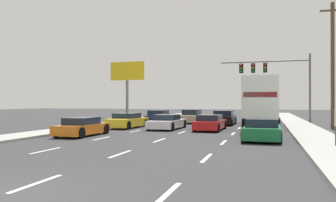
# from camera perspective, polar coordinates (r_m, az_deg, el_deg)

# --- Properties ---
(ground_plane) EXTENTS (140.00, 140.00, 0.00)m
(ground_plane) POSITION_cam_1_polar(r_m,az_deg,el_deg) (31.12, 6.10, -3.97)
(ground_plane) COLOR #333335
(sidewalk_right) EXTENTS (2.42, 80.00, 0.14)m
(sidewalk_right) POSITION_cam_1_polar(r_m,az_deg,el_deg) (25.77, 22.25, -4.57)
(sidewalk_right) COLOR #9E9E99
(sidewalk_right) RESTS_ON ground_plane
(sidewalk_left) EXTENTS (2.42, 80.00, 0.14)m
(sidewalk_left) POSITION_cam_1_polar(r_m,az_deg,el_deg) (29.06, -11.82, -4.09)
(sidewalk_left) COLOR #9E9E99
(sidewalk_left) RESTS_ON ground_plane
(lane_markings) EXTENTS (6.94, 57.00, 0.01)m
(lane_markings) POSITION_cam_1_polar(r_m,az_deg,el_deg) (30.27, 5.81, -4.07)
(lane_markings) COLOR silver
(lane_markings) RESTS_ON ground_plane
(car_navy) EXTENTS (1.94, 4.06, 1.25)m
(car_navy) POSITION_cam_1_polar(r_m,az_deg,el_deg) (34.06, -1.50, -2.67)
(car_navy) COLOR #141E4C
(car_navy) RESTS_ON ground_plane
(car_yellow) EXTENTS (2.04, 4.54, 1.17)m
(car_yellow) POSITION_cam_1_polar(r_m,az_deg,el_deg) (27.20, -6.87, -3.35)
(car_yellow) COLOR yellow
(car_yellow) RESTS_ON ground_plane
(car_orange) EXTENTS (1.83, 4.07, 1.11)m
(car_orange) POSITION_cam_1_polar(r_m,az_deg,el_deg) (21.20, -14.23, -4.28)
(car_orange) COLOR orange
(car_orange) RESTS_ON ground_plane
(car_tan) EXTENTS (1.87, 4.42, 1.34)m
(car_tan) POSITION_cam_1_polar(r_m,az_deg,el_deg) (33.50, 4.02, -2.66)
(car_tan) COLOR tan
(car_tan) RESTS_ON ground_plane
(car_white) EXTENTS (2.07, 4.48, 1.11)m
(car_white) POSITION_cam_1_polar(r_m,az_deg,el_deg) (25.66, -0.16, -3.61)
(car_white) COLOR white
(car_white) RESTS_ON ground_plane
(car_black) EXTENTS (1.95, 4.07, 1.31)m
(car_black) POSITION_cam_1_polar(r_m,az_deg,el_deg) (30.97, 9.37, -2.87)
(car_black) COLOR black
(car_black) RESTS_ON ground_plane
(car_red) EXTENTS (1.91, 4.46, 1.14)m
(car_red) POSITION_cam_1_polar(r_m,az_deg,el_deg) (24.79, 7.11, -3.68)
(car_red) COLOR red
(car_red) RESTS_ON ground_plane
(box_truck) EXTENTS (2.74, 8.36, 3.84)m
(box_truck) POSITION_cam_1_polar(r_m,az_deg,el_deg) (27.17, 15.50, 0.09)
(box_truck) COLOR white
(box_truck) RESTS_ON ground_plane
(car_green) EXTENTS (2.02, 4.49, 1.17)m
(car_green) POSITION_cam_1_polar(r_m,az_deg,el_deg) (18.96, 15.58, -4.68)
(car_green) COLOR #196B38
(car_green) RESTS_ON ground_plane
(traffic_signal_mast) EXTENTS (8.91, 0.69, 6.92)m
(traffic_signal_mast) POSITION_cam_1_polar(r_m,az_deg,el_deg) (36.56, 16.44, 4.74)
(traffic_signal_mast) COLOR #595B56
(traffic_signal_mast) RESTS_ON ground_plane
(utility_pole_mid) EXTENTS (1.80, 0.28, 9.63)m
(utility_pole_mid) POSITION_cam_1_polar(r_m,az_deg,el_deg) (28.73, 25.94, 5.64)
(utility_pole_mid) COLOR brown
(utility_pole_mid) RESTS_ON ground_plane
(roadside_billboard) EXTENTS (4.69, 0.36, 7.35)m
(roadside_billboard) POSITION_cam_1_polar(r_m,az_deg,el_deg) (44.76, -6.88, 4.00)
(roadside_billboard) COLOR slate
(roadside_billboard) RESTS_ON ground_plane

